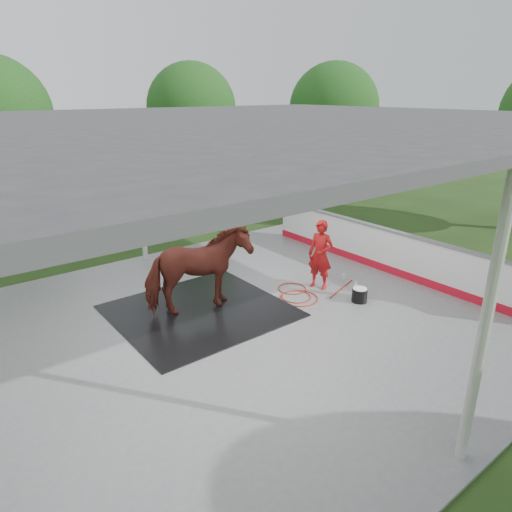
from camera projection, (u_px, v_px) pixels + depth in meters
ground at (245, 323)px, 9.45m from camera, size 100.00×100.00×0.00m
concrete_slab at (245, 322)px, 9.44m from camera, size 12.00×10.00×0.05m
pavilion_structure at (243, 125)px, 8.10m from camera, size 12.60×10.60×4.05m
dasher_board at (386, 251)px, 11.91m from camera, size 0.16×8.00×1.15m
tree_belt at (228, 131)px, 9.00m from camera, size 28.00×28.00×5.80m
rubber_mat at (200, 311)px, 9.84m from camera, size 3.48×3.26×0.03m
horse at (198, 271)px, 9.52m from camera, size 2.33×1.41×1.84m
handler at (320, 255)px, 10.78m from camera, size 0.58×0.71×1.66m
wash_bucket at (360, 295)px, 10.25m from camera, size 0.35×0.35×0.32m
soap_bottle_a at (356, 286)px, 10.77m from camera, size 0.13×0.13×0.26m
soap_bottle_b at (344, 275)px, 11.48m from camera, size 0.13×0.13×0.21m
hose_coil at (297, 295)px, 10.60m from camera, size 2.23×1.29×0.02m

